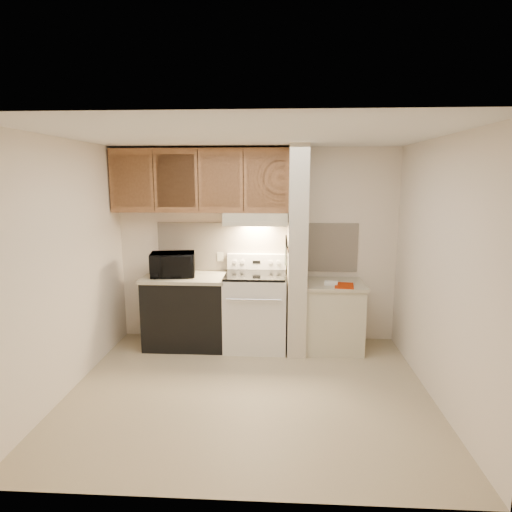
{
  "coord_description": "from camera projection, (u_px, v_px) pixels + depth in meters",
  "views": [
    {
      "loc": [
        0.3,
        -4.0,
        2.12
      ],
      "look_at": [
        0.03,
        0.75,
        1.25
      ],
      "focal_mm": 30.0,
      "sensor_mm": 36.0,
      "label": 1
    }
  ],
  "objects": [
    {
      "name": "dishwasher_front",
      "position": [
        187.0,
        312.0,
        5.44
      ],
      "size": [
        1.0,
        0.63,
        0.87
      ],
      "primitive_type": "cube",
      "color": "black",
      "rests_on": "floor"
    },
    {
      "name": "white_box",
      "position": [
        331.0,
        283.0,
        5.15
      ],
      "size": [
        0.17,
        0.13,
        0.04
      ],
      "primitive_type": "cube",
      "rotation": [
        0.0,
        0.0,
        -0.16
      ],
      "color": "white",
      "rests_on": "right_countertop"
    },
    {
      "name": "knife_handle_d",
      "position": [
        286.0,
        240.0,
        5.21
      ],
      "size": [
        0.02,
        0.02,
        0.1
      ],
      "primitive_type": "cylinder",
      "color": "black",
      "rests_on": "knife_strip"
    },
    {
      "name": "knife_handle_e",
      "position": [
        286.0,
        239.0,
        5.31
      ],
      "size": [
        0.02,
        0.02,
        0.1
      ],
      "primitive_type": "cylinder",
      "color": "black",
      "rests_on": "knife_strip"
    },
    {
      "name": "cooktop",
      "position": [
        255.0,
        275.0,
        5.29
      ],
      "size": [
        0.74,
        0.64,
        0.03
      ],
      "primitive_type": "cube",
      "color": "black",
      "rests_on": "range_body"
    },
    {
      "name": "right_cab_base",
      "position": [
        333.0,
        317.0,
        5.33
      ],
      "size": [
        0.7,
        0.6,
        0.81
      ],
      "primitive_type": "cube",
      "color": "beige",
      "rests_on": "floor"
    },
    {
      "name": "wall_back",
      "position": [
        257.0,
        246.0,
        5.57
      ],
      "size": [
        3.6,
        2.5,
        0.02
      ],
      "primitive_type": "cube",
      "rotation": [
        1.57,
        0.0,
        0.0
      ],
      "color": "#F2E3CE",
      "rests_on": "floor"
    },
    {
      "name": "knife_strip",
      "position": [
        287.0,
        245.0,
        5.15
      ],
      "size": [
        0.02,
        0.42,
        0.04
      ],
      "primitive_type": "cube",
      "color": "black",
      "rests_on": "partition_pillar"
    },
    {
      "name": "oven_mitt",
      "position": [
        286.0,
        255.0,
        5.39
      ],
      "size": [
        0.03,
        0.1,
        0.24
      ],
      "primitive_type": "cube",
      "color": "gray",
      "rests_on": "partition_pillar"
    },
    {
      "name": "cab_gap_a",
      "position": [
        153.0,
        181.0,
        5.16
      ],
      "size": [
        0.01,
        0.01,
        0.73
      ],
      "primitive_type": "cube",
      "color": "black",
      "rests_on": "upper_cabinets"
    },
    {
      "name": "oven_handle",
      "position": [
        254.0,
        300.0,
        4.98
      ],
      "size": [
        0.65,
        0.02,
        0.02
      ],
      "primitive_type": "cylinder",
      "rotation": [
        0.0,
        1.57,
        0.0
      ],
      "color": "silver",
      "rests_on": "range_body"
    },
    {
      "name": "cab_door_a",
      "position": [
        131.0,
        181.0,
        5.18
      ],
      "size": [
        0.46,
        0.01,
        0.63
      ],
      "primitive_type": "cube",
      "color": "#8F5D37",
      "rests_on": "upper_cabinets"
    },
    {
      "name": "microwave",
      "position": [
        173.0,
        264.0,
        5.32
      ],
      "size": [
        0.59,
        0.45,
        0.3
      ],
      "primitive_type": "imported",
      "rotation": [
        0.0,
        0.0,
        0.18
      ],
      "color": "black",
      "rests_on": "left_countertop"
    },
    {
      "name": "pillar_trim",
      "position": [
        288.0,
        246.0,
        5.2
      ],
      "size": [
        0.01,
        0.7,
        0.04
      ],
      "primitive_type": "cube",
      "color": "#8F5D37",
      "rests_on": "partition_pillar"
    },
    {
      "name": "wall_left",
      "position": [
        66.0,
        268.0,
        4.2
      ],
      "size": [
        0.02,
        3.0,
        2.5
      ],
      "primitive_type": "cube",
      "color": "#F2E3CE",
      "rests_on": "floor"
    },
    {
      "name": "ceiling",
      "position": [
        248.0,
        135.0,
        3.87
      ],
      "size": [
        3.6,
        3.6,
        0.0
      ],
      "primitive_type": "plane",
      "rotation": [
        3.14,
        0.0,
        0.0
      ],
      "color": "white",
      "rests_on": "wall_back"
    },
    {
      "name": "knife_blade_d",
      "position": [
        286.0,
        252.0,
        5.25
      ],
      "size": [
        0.01,
        0.04,
        0.16
      ],
      "primitive_type": "cube",
      "color": "silver",
      "rests_on": "knife_strip"
    },
    {
      "name": "range_knob_left_outer",
      "position": [
        235.0,
        262.0,
        5.52
      ],
      "size": [
        0.05,
        0.02,
        0.05
      ],
      "primitive_type": "cylinder",
      "rotation": [
        1.57,
        0.0,
        0.0
      ],
      "color": "silver",
      "rests_on": "range_backguard"
    },
    {
      "name": "knife_handle_a",
      "position": [
        286.0,
        243.0,
        4.97
      ],
      "size": [
        0.02,
        0.02,
        0.1
      ],
      "primitive_type": "cylinder",
      "color": "black",
      "rests_on": "knife_strip"
    },
    {
      "name": "range_knob_right_outer",
      "position": [
        278.0,
        262.0,
        5.49
      ],
      "size": [
        0.05,
        0.02,
        0.05
      ],
      "primitive_type": "cylinder",
      "rotation": [
        1.57,
        0.0,
        0.0
      ],
      "color": "silver",
      "rests_on": "range_backguard"
    },
    {
      "name": "knife_blade_c",
      "position": [
        286.0,
        255.0,
        5.16
      ],
      "size": [
        0.01,
        0.04,
        0.2
      ],
      "primitive_type": "cube",
      "color": "silver",
      "rests_on": "knife_strip"
    },
    {
      "name": "oven_window",
      "position": [
        254.0,
        317.0,
        5.06
      ],
      "size": [
        0.5,
        0.01,
        0.3
      ],
      "primitive_type": "cube",
      "color": "black",
      "rests_on": "range_body"
    },
    {
      "name": "knife_handle_b",
      "position": [
        286.0,
        242.0,
        5.07
      ],
      "size": [
        0.02,
        0.02,
        0.1
      ],
      "primitive_type": "cylinder",
      "color": "black",
      "rests_on": "knife_strip"
    },
    {
      "name": "wall_right",
      "position": [
        440.0,
        272.0,
        4.0
      ],
      "size": [
        0.02,
        3.0,
        2.5
      ],
      "primitive_type": "cube",
      "color": "#F2E3CE",
      "rests_on": "floor"
    },
    {
      "name": "knife_blade_b",
      "position": [
        286.0,
        255.0,
        5.08
      ],
      "size": [
        0.01,
        0.04,
        0.18
      ],
      "primitive_type": "cube",
      "color": "silver",
      "rests_on": "knife_strip"
    },
    {
      "name": "cab_door_d",
      "position": [
        266.0,
        181.0,
        5.09
      ],
      "size": [
        0.46,
        0.01,
        0.63
      ],
      "primitive_type": "cube",
      "color": "#8F5D37",
      "rests_on": "upper_cabinets"
    },
    {
      "name": "range_knob_right_inner",
      "position": [
        270.0,
        262.0,
        5.5
      ],
      "size": [
        0.05,
        0.02,
        0.05
      ],
      "primitive_type": "cylinder",
      "rotation": [
        1.57,
        0.0,
        0.0
      ],
      "color": "silver",
      "rests_on": "range_backguard"
    },
    {
      "name": "outlet",
      "position": [
        220.0,
        257.0,
        5.6
      ],
      "size": [
        0.08,
        0.01,
        0.12
      ],
      "primitive_type": "cube",
      "color": "beige",
      "rests_on": "backsplash"
    },
    {
      "name": "knife_blade_e",
      "position": [
        286.0,
        252.0,
        5.32
      ],
      "size": [
        0.01,
        0.04,
        0.18
      ],
      "primitive_type": "cube",
      "color": "silver",
      "rests_on": "knife_strip"
    },
    {
      "name": "teal_jar",
      "position": [
        163.0,
        268.0,
        5.58
      ],
      "size": [
        0.08,
        0.08,
        0.09
      ],
      "primitive_type": "cylinder",
      "rotation": [
        0.0,
        0.0,
        0.02
      ],
      "color": "#2B6C61",
      "rests_on": "left_countertop"
    },
    {
      "name": "partition_pillar",
      "position": [
        297.0,
        250.0,
        5.2
      ],
      "size": [
        0.22,
        0.7,
        2.5
      ],
      "primitive_type": "cube",
      "color": "beige",
      "rests_on": "floor"
    },
    {
      "name": "cab_gap_c",
      "position": [
        243.0,
        181.0,
        5.1
      ],
      "size": [
        0.01,
        0.01,
        0.73
      ],
      "primitive_type": "cube",
      "color": "black",
      "rests_on": "upper_cabinets"
    },
    {
      "name": "cab_gap_b",
      "position": [
        198.0,
        181.0,
        5.13
      ],
      "size": [
        0.01,
        0.01,
        0.73
      ],
      "primitive_type": "cube",
      "color": "black",
      "rests_on": "upper_cabinets"
    },
    {
      "name": "right_countertop",
      "position": [
        334.0,
        284.0,
        5.25
      ],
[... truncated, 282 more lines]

